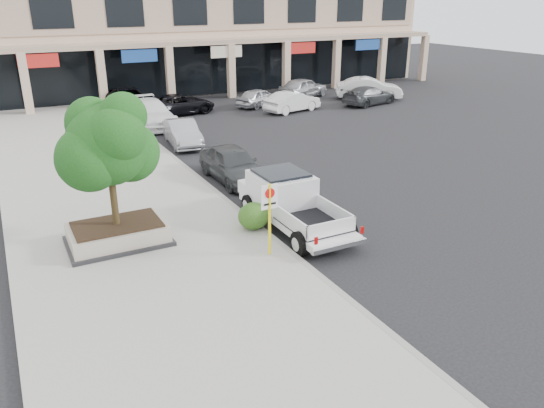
{
  "coord_description": "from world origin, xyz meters",
  "views": [
    {
      "loc": [
        -8.97,
        -12.5,
        7.63
      ],
      "look_at": [
        -1.67,
        1.5,
        1.42
      ],
      "focal_mm": 35.0,
      "sensor_mm": 36.0,
      "label": 1
    }
  ],
  "objects": [
    {
      "name": "lot_car_a",
      "position": [
        8.3,
        22.68,
        0.67
      ],
      "size": [
        4.22,
        2.97,
        1.33
      ],
      "primitive_type": "imported",
      "rotation": [
        0.0,
        0.0,
        1.97
      ],
      "color": "#ABADB4",
      "rests_on": "ground"
    },
    {
      "name": "curb",
      "position": [
        -1.55,
        6.0,
        0.07
      ],
      "size": [
        0.2,
        52.0,
        0.15
      ],
      "primitive_type": "cube",
      "color": "gray",
      "rests_on": "ground"
    },
    {
      "name": "lot_car_b",
      "position": [
        9.53,
        19.89,
        0.71
      ],
      "size": [
        4.54,
        2.53,
        1.42
      ],
      "primitive_type": "imported",
      "rotation": [
        0.0,
        0.0,
        1.82
      ],
      "color": "silver",
      "rests_on": "ground"
    },
    {
      "name": "strip_mall",
      "position": [
        8.0,
        33.93,
        4.75
      ],
      "size": [
        40.55,
        12.43,
        9.5
      ],
      "color": "#CFAB92",
      "rests_on": "ground"
    },
    {
      "name": "curb_car_a",
      "position": [
        -0.19,
        8.06,
        0.76
      ],
      "size": [
        1.85,
        4.49,
        1.52
      ],
      "primitive_type": "imported",
      "rotation": [
        0.0,
        0.0,
        0.01
      ],
      "color": "#323538",
      "rests_on": "ground"
    },
    {
      "name": "sidewalk",
      "position": [
        -5.5,
        6.0,
        0.07
      ],
      "size": [
        8.0,
        52.0,
        0.15
      ],
      "primitive_type": "cube",
      "color": "gray",
      "rests_on": "ground"
    },
    {
      "name": "ground",
      "position": [
        0.0,
        0.0,
        0.0
      ],
      "size": [
        120.0,
        120.0,
        0.0
      ],
      "primitive_type": "plane",
      "color": "black",
      "rests_on": "ground"
    },
    {
      "name": "lot_car_e",
      "position": [
        12.99,
        24.23,
        0.81
      ],
      "size": [
        5.1,
        3.58,
        1.61
      ],
      "primitive_type": "imported",
      "rotation": [
        0.0,
        0.0,
        1.97
      ],
      "color": "#9EA1A6",
      "rests_on": "ground"
    },
    {
      "name": "planter",
      "position": [
        -6.19,
        3.62,
        0.48
      ],
      "size": [
        3.2,
        2.2,
        0.68
      ],
      "color": "black",
      "rests_on": "sidewalk"
    },
    {
      "name": "pickup_truck",
      "position": [
        -0.35,
        2.28,
        0.9
      ],
      "size": [
        2.12,
        5.71,
        1.8
      ],
      "primitive_type": null,
      "rotation": [
        0.0,
        0.0,
        0.0
      ],
      "color": "silver",
      "rests_on": "ground"
    },
    {
      "name": "hedge",
      "position": [
        -1.8,
        2.6,
        0.62
      ],
      "size": [
        1.1,
        0.99,
        0.93
      ],
      "primitive_type": "ellipsoid",
      "color": "#204413",
      "rests_on": "sidewalk"
    },
    {
      "name": "curb_car_d",
      "position": [
        -0.58,
        25.42,
        0.8
      ],
      "size": [
        3.1,
        5.94,
        1.6
      ],
      "primitive_type": "imported",
      "rotation": [
        0.0,
        0.0,
        0.08
      ],
      "color": "black",
      "rests_on": "ground"
    },
    {
      "name": "no_parking_sign",
      "position": [
        -2.2,
        0.63,
        1.63
      ],
      "size": [
        0.55,
        0.09,
        2.3
      ],
      "color": "yellow",
      "rests_on": "sidewalk"
    },
    {
      "name": "planter_tree",
      "position": [
        -6.06,
        3.77,
        3.41
      ],
      "size": [
        2.9,
        2.55,
        4.0
      ],
      "color": "#322513",
      "rests_on": "planter"
    },
    {
      "name": "lot_car_f",
      "position": [
        17.29,
        21.34,
        0.84
      ],
      "size": [
        5.3,
        4.09,
        1.68
      ],
      "primitive_type": "imported",
      "rotation": [
        0.0,
        0.0,
        1.05
      ],
      "color": "silver",
      "rests_on": "ground"
    },
    {
      "name": "lot_car_c",
      "position": [
        15.93,
        19.49,
        0.68
      ],
      "size": [
        4.98,
        2.88,
        1.36
      ],
      "primitive_type": "imported",
      "rotation": [
        0.0,
        0.0,
        1.79
      ],
      "color": "#313336",
      "rests_on": "ground"
    },
    {
      "name": "curb_car_b",
      "position": [
        -0.24,
        14.79,
        0.69
      ],
      "size": [
        1.9,
        4.3,
        1.37
      ],
      "primitive_type": "imported",
      "rotation": [
        0.0,
        0.0,
        -0.11
      ],
      "color": "gray",
      "rests_on": "ground"
    },
    {
      "name": "lot_car_d",
      "position": [
        2.19,
        22.7,
        0.7
      ],
      "size": [
        5.31,
        3.08,
        1.39
      ],
      "primitive_type": "imported",
      "rotation": [
        0.0,
        0.0,
        1.73
      ],
      "color": "black",
      "rests_on": "ground"
    },
    {
      "name": "curb_car_c",
      "position": [
        -0.52,
        20.1,
        0.81
      ],
      "size": [
        2.26,
        5.56,
        1.61
      ],
      "primitive_type": "imported",
      "rotation": [
        0.0,
        0.0,
        0.0
      ],
      "color": "white",
      "rests_on": "ground"
    }
  ]
}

